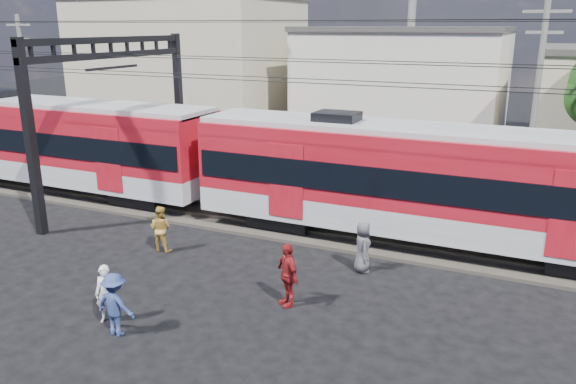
# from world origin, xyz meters

# --- Properties ---
(ground) EXTENTS (120.00, 120.00, 0.00)m
(ground) POSITION_xyz_m (0.00, 0.00, 0.00)
(ground) COLOR black
(ground) RESTS_ON ground
(track_bed) EXTENTS (70.00, 3.40, 0.12)m
(track_bed) POSITION_xyz_m (0.00, 8.00, 0.06)
(track_bed) COLOR #2D2823
(track_bed) RESTS_ON ground
(rail_near) EXTENTS (70.00, 0.12, 0.12)m
(rail_near) POSITION_xyz_m (0.00, 7.25, 0.18)
(rail_near) COLOR #59544C
(rail_near) RESTS_ON track_bed
(rail_far) EXTENTS (70.00, 0.12, 0.12)m
(rail_far) POSITION_xyz_m (0.00, 8.75, 0.18)
(rail_far) COLOR #59544C
(rail_far) RESTS_ON track_bed
(commuter_train) EXTENTS (50.30, 3.08, 4.17)m
(commuter_train) POSITION_xyz_m (3.20, 8.00, 2.40)
(commuter_train) COLOR black
(commuter_train) RESTS_ON ground
(catenary) EXTENTS (70.00, 9.30, 7.52)m
(catenary) POSITION_xyz_m (-8.65, 8.00, 5.14)
(catenary) COLOR black
(catenary) RESTS_ON ground
(building_west) EXTENTS (14.28, 10.20, 9.30)m
(building_west) POSITION_xyz_m (-17.00, 24.00, 4.66)
(building_west) COLOR #BAAE8E
(building_west) RESTS_ON ground
(building_midwest) EXTENTS (12.24, 12.24, 7.30)m
(building_midwest) POSITION_xyz_m (-2.00, 27.00, 3.66)
(building_midwest) COLOR beige
(building_midwest) RESTS_ON ground
(utility_pole_mid) EXTENTS (1.80, 0.24, 8.50)m
(utility_pole_mid) POSITION_xyz_m (6.00, 15.00, 4.53)
(utility_pole_mid) COLOR slate
(utility_pole_mid) RESTS_ON ground
(utility_pole_west) EXTENTS (1.80, 0.24, 8.00)m
(utility_pole_west) POSITION_xyz_m (-22.00, 14.00, 4.28)
(utility_pole_west) COLOR slate
(utility_pole_west) RESTS_ON ground
(pedestrian_a) EXTENTS (0.66, 0.54, 1.55)m
(pedestrian_a) POSITION_xyz_m (-3.34, -0.53, 0.78)
(pedestrian_a) COLOR white
(pedestrian_a) RESTS_ON ground
(pedestrian_b) EXTENTS (0.82, 0.66, 1.58)m
(pedestrian_b) POSITION_xyz_m (-4.98, 3.96, 0.79)
(pedestrian_b) COLOR #BB913A
(pedestrian_b) RESTS_ON ground
(pedestrian_c) EXTENTS (1.06, 0.62, 1.62)m
(pedestrian_c) POSITION_xyz_m (-2.69, -0.93, 0.81)
(pedestrian_c) COLOR navy
(pedestrian_c) RESTS_ON ground
(pedestrian_d) EXTENTS (1.10, 1.01, 1.80)m
(pedestrian_d) POSITION_xyz_m (0.52, 2.20, 0.90)
(pedestrian_d) COLOR maroon
(pedestrian_d) RESTS_ON ground
(pedestrian_e) EXTENTS (0.82, 0.93, 1.61)m
(pedestrian_e) POSITION_xyz_m (1.72, 5.16, 0.80)
(pedestrian_e) COLOR #46464B
(pedestrian_e) RESTS_ON ground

